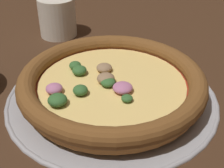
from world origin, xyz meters
The scene contains 4 objects.
ground_plane centered at (0.00, 0.00, 0.00)m, with size 3.00×3.00×0.00m, color #3D2616.
pizza_tray centered at (0.00, 0.00, 0.00)m, with size 0.34×0.34×0.01m.
pizza centered at (0.00, 0.00, 0.03)m, with size 0.29×0.29×0.04m.
drinking_cup centered at (-0.25, -0.11, 0.04)m, with size 0.08×0.08×0.08m.
Camera 1 is at (0.41, -0.01, 0.29)m, focal length 50.00 mm.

